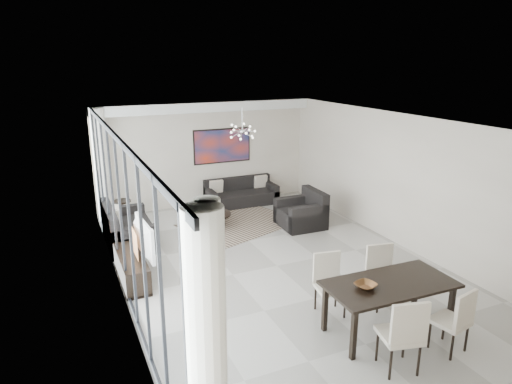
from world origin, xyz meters
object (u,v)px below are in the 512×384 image
coffee_table (212,219)px  television (139,239)px  tv_console (132,268)px  sofa_main (241,196)px  dining_table (390,288)px

coffee_table → television: 3.14m
tv_console → sofa_main: bearing=43.8°
sofa_main → dining_table: 6.82m
sofa_main → dining_table: size_ratio=1.02×
sofa_main → tv_console: 5.06m
coffee_table → tv_console: size_ratio=0.60×
coffee_table → television: (-2.16, -2.18, 0.64)m
television → dining_table: size_ratio=0.59×
tv_console → dining_table: size_ratio=0.79×
sofa_main → tv_console: sofa_main is taller
coffee_table → television: bearing=-134.7°
sofa_main → dining_table: (-0.39, -6.79, 0.48)m
television → dining_table: bearing=-139.5°
television → sofa_main: bearing=-47.7°
sofa_main → tv_console: size_ratio=1.29×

